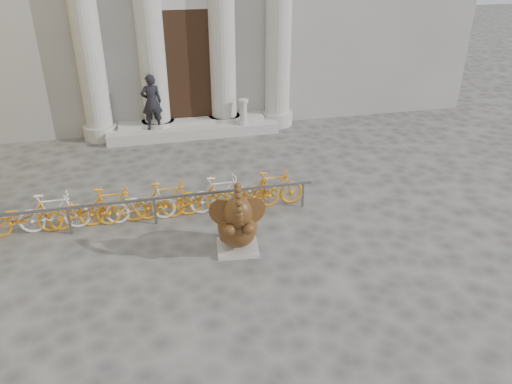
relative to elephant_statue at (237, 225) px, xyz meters
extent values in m
plane|color=#474442|center=(-0.07, -1.80, -0.67)|extent=(80.00, 80.00, 0.00)
cube|color=black|center=(-0.07, 8.12, 1.63)|extent=(2.40, 0.16, 4.00)
cylinder|color=#A8A59E|center=(-3.27, 8.00, 3.33)|extent=(0.90, 0.90, 8.00)
cylinder|color=#A8A59E|center=(-1.27, 8.00, 3.33)|extent=(0.90, 0.90, 8.00)
cylinder|color=#A8A59E|center=(1.13, 8.00, 3.33)|extent=(0.90, 0.90, 8.00)
cylinder|color=#A8A59E|center=(3.13, 8.00, 3.33)|extent=(0.90, 0.90, 8.00)
cube|color=#A8A59E|center=(-0.07, 7.60, -0.49)|extent=(6.00, 1.20, 0.36)
cube|color=#A8A59E|center=(0.00, 0.03, -0.62)|extent=(1.01, 0.93, 0.09)
ellipsoid|color=black|center=(0.03, 0.23, -0.30)|extent=(0.86, 0.82, 0.59)
ellipsoid|color=black|center=(0.01, 0.05, -0.04)|extent=(1.01, 1.20, 0.96)
cylinder|color=black|center=(-0.20, 0.38, -0.46)|extent=(0.31, 0.31, 0.24)
cylinder|color=black|center=(0.29, 0.32, -0.46)|extent=(0.31, 0.31, 0.24)
cylinder|color=black|center=(-0.24, -0.29, 0.14)|extent=(0.29, 0.57, 0.37)
cylinder|color=black|center=(0.16, -0.34, 0.14)|extent=(0.29, 0.57, 0.37)
ellipsoid|color=black|center=(-0.03, -0.28, 0.47)|extent=(0.69, 0.66, 0.74)
cylinder|color=black|center=(-0.33, -0.13, 0.43)|extent=(0.59, 0.31, 0.63)
cylinder|color=black|center=(0.29, -0.21, 0.43)|extent=(0.62, 0.16, 0.63)
cone|color=beige|center=(-0.17, -0.45, 0.32)|extent=(0.09, 0.22, 0.10)
cone|color=beige|center=(0.05, -0.48, 0.32)|extent=(0.14, 0.22, 0.10)
cube|color=slate|center=(-1.73, 1.60, 0.03)|extent=(8.00, 0.06, 0.06)
cylinder|color=slate|center=(-3.73, 1.60, -0.32)|extent=(0.06, 0.06, 0.70)
cylinder|color=slate|center=(-1.73, 1.60, -0.32)|extent=(0.06, 0.06, 0.70)
cylinder|color=slate|center=(0.27, 1.60, -0.32)|extent=(0.06, 0.06, 0.70)
cylinder|color=slate|center=(2.07, 1.60, -0.32)|extent=(0.06, 0.06, 0.70)
imported|color=orange|center=(-4.77, 1.85, -0.17)|extent=(1.70, 0.50, 1.00)
imported|color=silver|center=(-4.10, 1.85, -0.17)|extent=(1.66, 0.47, 1.00)
imported|color=orange|center=(-3.42, 1.85, -0.17)|extent=(1.70, 0.50, 1.00)
imported|color=orange|center=(-2.75, 1.85, -0.17)|extent=(1.66, 0.47, 1.00)
imported|color=silver|center=(-2.07, 1.85, -0.17)|extent=(1.70, 0.50, 1.00)
imported|color=orange|center=(-1.40, 1.85, -0.17)|extent=(1.66, 0.47, 1.00)
imported|color=orange|center=(-0.72, 1.85, -0.17)|extent=(1.70, 0.50, 1.00)
imported|color=silver|center=(-0.04, 1.85, -0.17)|extent=(1.66, 0.47, 1.00)
imported|color=orange|center=(0.63, 1.85, -0.17)|extent=(1.70, 0.50, 1.00)
imported|color=orange|center=(1.31, 1.85, -0.17)|extent=(1.66, 0.47, 1.00)
imported|color=black|center=(-1.44, 7.51, 0.65)|extent=(0.73, 0.51, 1.92)
cylinder|color=#A8A59E|center=(1.70, 7.30, -0.25)|extent=(0.37, 0.37, 0.11)
cylinder|color=#A8A59E|center=(1.70, 7.30, 0.10)|extent=(0.26, 0.26, 0.82)
cylinder|color=#A8A59E|center=(1.70, 7.30, 0.54)|extent=(0.37, 0.37, 0.09)
camera|label=1|loc=(-1.78, -9.31, 5.71)|focal=35.00mm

